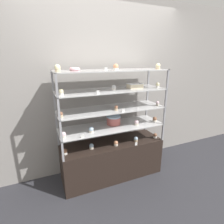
{
  "coord_description": "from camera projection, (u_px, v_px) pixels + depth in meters",
  "views": [
    {
      "loc": [
        -0.92,
        -2.13,
        1.73
      ],
      "look_at": [
        0.0,
        0.0,
        1.02
      ],
      "focal_mm": 28.0,
      "sensor_mm": 36.0,
      "label": 1
    }
  ],
  "objects": [
    {
      "name": "display_riser_middle",
      "position": [
        112.0,
        109.0,
        2.41
      ],
      "size": [
        1.48,
        0.47,
        0.26
      ],
      "color": "#99999E",
      "rests_on": "display_riser_lower"
    },
    {
      "name": "cupcake_0",
      "position": [
        65.0,
        152.0,
        2.23
      ],
      "size": [
        0.06,
        0.06,
        0.07
      ],
      "color": "white",
      "rests_on": "display_base"
    },
    {
      "name": "cupcake_1",
      "position": [
        92.0,
        146.0,
        2.37
      ],
      "size": [
        0.06,
        0.06,
        0.07
      ],
      "color": "beige",
      "rests_on": "display_base"
    },
    {
      "name": "cupcake_7",
      "position": [
        136.0,
        123.0,
        2.51
      ],
      "size": [
        0.06,
        0.06,
        0.07
      ],
      "color": "beige",
      "rests_on": "display_riser_lower"
    },
    {
      "name": "cupcake_8",
      "position": [
        155.0,
        119.0,
        2.65
      ],
      "size": [
        0.06,
        0.06,
        0.07
      ],
      "color": "beige",
      "rests_on": "display_riser_lower"
    },
    {
      "name": "cupcake_9",
      "position": [
        61.0,
        114.0,
        2.04
      ],
      "size": [
        0.05,
        0.05,
        0.07
      ],
      "color": "#CCB28C",
      "rests_on": "display_riser_middle"
    },
    {
      "name": "price_tag_1",
      "position": [
        82.0,
        136.0,
        2.1
      ],
      "size": [
        0.04,
        0.0,
        0.04
      ],
      "color": "white",
      "rests_on": "display_riser_lower"
    },
    {
      "name": "price_tag_0",
      "position": [
        136.0,
        144.0,
        2.47
      ],
      "size": [
        0.04,
        0.0,
        0.04
      ],
      "color": "white",
      "rests_on": "display_base"
    },
    {
      "name": "back_wall",
      "position": [
        102.0,
        88.0,
        2.67
      ],
      "size": [
        8.0,
        0.05,
        2.6
      ],
      "color": "gray",
      "rests_on": "ground_plane"
    },
    {
      "name": "cupcake_15",
      "position": [
        57.0,
        68.0,
        1.95
      ],
      "size": [
        0.07,
        0.07,
        0.08
      ],
      "color": "#CCB28C",
      "rests_on": "display_riser_top"
    },
    {
      "name": "donut_glazed",
      "position": [
        75.0,
        69.0,
        2.09
      ],
      "size": [
        0.13,
        0.13,
        0.04
      ],
      "color": "#EFB2BC",
      "rests_on": "display_riser_top"
    },
    {
      "name": "display_riser_top",
      "position": [
        112.0,
        71.0,
        2.26
      ],
      "size": [
        1.48,
        0.47,
        0.26
      ],
      "color": "#99999E",
      "rests_on": "display_riser_upper"
    },
    {
      "name": "cupcake_6",
      "position": [
        91.0,
        130.0,
        2.26
      ],
      "size": [
        0.06,
        0.06,
        0.07
      ],
      "color": "beige",
      "rests_on": "display_riser_lower"
    },
    {
      "name": "cupcake_14",
      "position": [
        158.0,
        85.0,
        2.51
      ],
      "size": [
        0.05,
        0.05,
        0.07
      ],
      "color": "white",
      "rests_on": "display_riser_upper"
    },
    {
      "name": "display_base",
      "position": [
        112.0,
        159.0,
        2.64
      ],
      "size": [
        1.48,
        0.47,
        0.55
      ],
      "color": "black",
      "rests_on": "ground_plane"
    },
    {
      "name": "cupcake_3",
      "position": [
        136.0,
        139.0,
        2.58
      ],
      "size": [
        0.06,
        0.06,
        0.07
      ],
      "color": "#CCB28C",
      "rests_on": "display_base"
    },
    {
      "name": "display_riser_upper",
      "position": [
        112.0,
        91.0,
        2.33
      ],
      "size": [
        1.48,
        0.47,
        0.26
      ],
      "color": "#99999E",
      "rests_on": "display_riser_middle"
    },
    {
      "name": "price_tag_3",
      "position": [
        98.0,
        92.0,
        2.03
      ],
      "size": [
        0.04,
        0.0,
        0.04
      ],
      "color": "white",
      "rests_on": "display_riser_upper"
    },
    {
      "name": "cupcake_16",
      "position": [
        116.0,
        67.0,
        2.17
      ],
      "size": [
        0.07,
        0.07,
        0.08
      ],
      "color": "white",
      "rests_on": "display_riser_top"
    },
    {
      "name": "cupcake_17",
      "position": [
        158.0,
        66.0,
        2.47
      ],
      "size": [
        0.07,
        0.07,
        0.08
      ],
      "color": "#CCB28C",
      "rests_on": "display_riser_top"
    },
    {
      "name": "cupcake_13",
      "position": [
        114.0,
        88.0,
        2.29
      ],
      "size": [
        0.05,
        0.05,
        0.07
      ],
      "color": "white",
      "rests_on": "display_riser_upper"
    },
    {
      "name": "cupcake_2",
      "position": [
        116.0,
        143.0,
        2.46
      ],
      "size": [
        0.06,
        0.06,
        0.07
      ],
      "color": "beige",
      "rests_on": "display_base"
    },
    {
      "name": "cupcake_4",
      "position": [
        155.0,
        136.0,
        2.7
      ],
      "size": [
        0.06,
        0.06,
        0.07
      ],
      "color": "white",
      "rests_on": "display_base"
    },
    {
      "name": "cupcake_5",
      "position": [
        63.0,
        135.0,
        2.11
      ],
      "size": [
        0.06,
        0.06,
        0.07
      ],
      "color": "beige",
      "rests_on": "display_riser_lower"
    },
    {
      "name": "layer_cake_centerpiece",
      "position": [
        114.0,
        120.0,
        2.54
      ],
      "size": [
        0.21,
        0.21,
        0.13
      ],
      "color": "#C66660",
      "rests_on": "display_riser_lower"
    },
    {
      "name": "price_tag_2",
      "position": [
        123.0,
        110.0,
        2.23
      ],
      "size": [
        0.04,
        0.0,
        0.04
      ],
      "color": "white",
      "rests_on": "display_riser_middle"
    },
    {
      "name": "cupcake_10",
      "position": [
        116.0,
        108.0,
        2.31
      ],
      "size": [
        0.05,
        0.05,
        0.07
      ],
      "color": "#CCB28C",
      "rests_on": "display_riser_middle"
    },
    {
      "name": "cupcake_12",
      "position": [
        61.0,
        92.0,
        1.98
      ],
      "size": [
        0.05,
        0.05,
        0.07
      ],
      "color": "white",
      "rests_on": "display_riser_upper"
    },
    {
      "name": "display_riser_lower",
      "position": [
        112.0,
        127.0,
        2.49
      ],
      "size": [
        1.48,
        0.47,
        0.26
      ],
      "color": "#99999E",
      "rests_on": "display_base"
    },
    {
      "name": "sheet_cake_frosted",
      "position": [
        135.0,
        86.0,
        2.44
      ],
      "size": [
        0.21,
        0.13,
        0.07
      ],
      "color": "beige",
      "rests_on": "display_riser_upper"
    },
    {
      "name": "ground_plane",
      "position": [
        112.0,
        174.0,
        2.72
      ],
      "size": [
        20.0,
        20.0,
        0.0
      ],
      "primitive_type": "plane",
      "color": "#2D2D33"
    },
    {
      "name": "price_tag_4",
      "position": [
        106.0,
        69.0,
        1.99
      ],
      "size": [
        0.04,
        0.0,
        0.04
      ],
      "color": "white",
      "rests_on": "display_riser_top"
    },
    {
      "name": "cupcake_11",
      "position": [
        157.0,
        103.0,
        2.55
      ],
      "size": [
        0.05,
        0.05,
        0.07
      ],
      "color": "beige",
      "rests_on": "display_riser_middle"
    }
  ]
}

